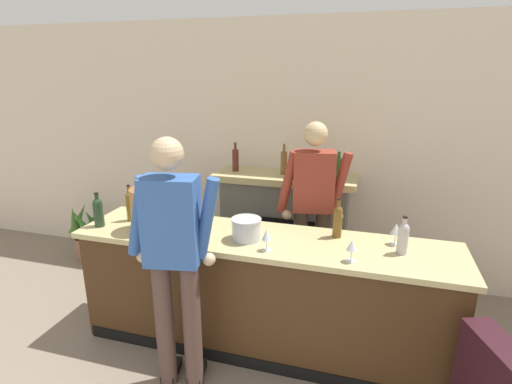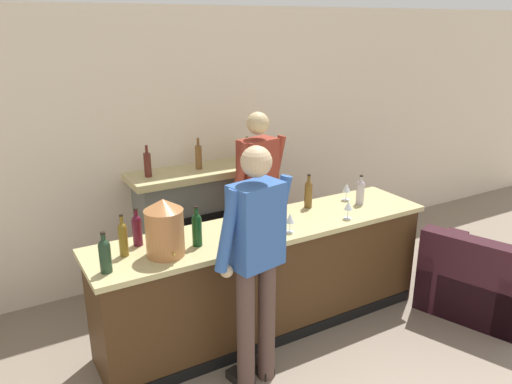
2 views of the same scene
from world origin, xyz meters
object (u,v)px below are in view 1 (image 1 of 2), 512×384
(wine_bottle_riesling_slim, at_px, (98,211))
(wine_glass_mid_counter, at_px, (396,230))
(potted_plant_corner, at_px, (85,233))
(ice_bucket_steel, at_px, (246,229))
(person_bartender, at_px, (312,211))
(wine_bottle_port_short, at_px, (338,220))
(person_customer, at_px, (174,257))
(wine_bottle_cabernet_heavy, at_px, (153,203))
(fireplace_stone, at_px, (284,226))
(wine_glass_front_left, at_px, (267,236))
(wine_bottle_burgundy_dark, at_px, (180,215))
(copper_dispenser, at_px, (148,204))
(wine_bottle_chardonnay_pale, at_px, (130,205))
(wine_glass_by_dispenser, at_px, (352,246))
(wine_bottle_rose_blush, at_px, (403,237))

(wine_bottle_riesling_slim, relative_size, wine_glass_mid_counter, 1.76)
(potted_plant_corner, height_order, ice_bucket_steel, ice_bucket_steel)
(person_bartender, bearing_deg, wine_glass_mid_counter, -34.85)
(wine_bottle_port_short, xyz_separation_m, wine_glass_mid_counter, (0.43, -0.02, -0.02))
(person_customer, xyz_separation_m, wine_bottle_port_short, (1.01, 0.77, 0.09))
(wine_bottle_cabernet_heavy, relative_size, wine_glass_mid_counter, 1.80)
(wine_glass_mid_counter, bearing_deg, wine_bottle_riesling_slim, -172.49)
(fireplace_stone, relative_size, wine_glass_front_left, 9.34)
(ice_bucket_steel, height_order, wine_bottle_burgundy_dark, wine_bottle_burgundy_dark)
(wine_bottle_cabernet_heavy, relative_size, wine_bottle_riesling_slim, 1.02)
(copper_dispenser, relative_size, wine_bottle_riesling_slim, 1.48)
(wine_glass_front_left, bearing_deg, person_customer, -144.84)
(wine_bottle_cabernet_heavy, xyz_separation_m, wine_glass_mid_counter, (2.04, -0.01, -0.02))
(person_bartender, bearing_deg, wine_bottle_riesling_slim, -154.51)
(ice_bucket_steel, height_order, wine_bottle_riesling_slim, wine_bottle_riesling_slim)
(copper_dispenser, xyz_separation_m, wine_bottle_chardonnay_pale, (-0.27, 0.14, -0.08))
(wine_bottle_chardonnay_pale, bearing_deg, wine_glass_by_dispenser, -7.79)
(potted_plant_corner, bearing_deg, wine_glass_mid_counter, -13.09)
(wine_bottle_burgundy_dark, bearing_deg, wine_bottle_rose_blush, 2.73)
(copper_dispenser, relative_size, ice_bucket_steel, 1.86)
(wine_bottle_chardonnay_pale, relative_size, wine_glass_front_left, 1.99)
(person_bartender, xyz_separation_m, copper_dispenser, (-1.22, -0.74, 0.19))
(wine_bottle_chardonnay_pale, height_order, wine_glass_by_dispenser, wine_bottle_chardonnay_pale)
(potted_plant_corner, xyz_separation_m, wine_glass_front_left, (2.61, -1.19, 0.77))
(person_customer, distance_m, copper_dispenser, 0.70)
(wine_bottle_riesling_slim, distance_m, wine_glass_by_dispenser, 2.06)
(wine_bottle_cabernet_heavy, xyz_separation_m, wine_glass_front_left, (1.14, -0.38, -0.02))
(wine_bottle_port_short, xyz_separation_m, wine_bottle_riesling_slim, (-1.93, -0.33, -0.01))
(person_bartender, bearing_deg, ice_bucket_steel, -119.65)
(wine_bottle_cabernet_heavy, xyz_separation_m, wine_bottle_rose_blush, (2.08, -0.15, -0.01))
(person_customer, bearing_deg, wine_bottle_chardonnay_pale, 139.62)
(wine_glass_mid_counter, bearing_deg, ice_bucket_steel, -168.41)
(wine_bottle_burgundy_dark, distance_m, wine_bottle_chardonnay_pale, 0.54)
(wine_bottle_rose_blush, height_order, wine_glass_front_left, wine_bottle_rose_blush)
(wine_bottle_port_short, bearing_deg, wine_bottle_cabernet_heavy, -179.46)
(copper_dispenser, xyz_separation_m, wine_glass_mid_counter, (1.91, 0.26, -0.10))
(fireplace_stone, bearing_deg, wine_bottle_riesling_slim, -134.34)
(copper_dispenser, distance_m, wine_bottle_cabernet_heavy, 0.31)
(person_customer, xyz_separation_m, wine_bottle_riesling_slim, (-0.92, 0.44, 0.08))
(wine_bottle_chardonnay_pale, bearing_deg, copper_dispenser, -27.69)
(fireplace_stone, height_order, wine_bottle_port_short, fireplace_stone)
(wine_bottle_riesling_slim, relative_size, wine_glass_by_dispenser, 1.87)
(copper_dispenser, relative_size, wine_bottle_burgundy_dark, 1.36)
(wine_bottle_riesling_slim, bearing_deg, person_bartender, 25.49)
(copper_dispenser, height_order, wine_bottle_chardonnay_pale, copper_dispenser)
(wine_glass_mid_counter, bearing_deg, wine_bottle_chardonnay_pale, -176.80)
(wine_bottle_riesling_slim, distance_m, wine_bottle_rose_blush, 2.40)
(wine_bottle_port_short, bearing_deg, person_bartender, 119.62)
(wine_bottle_port_short, bearing_deg, wine_bottle_riesling_slim, -170.23)
(potted_plant_corner, bearing_deg, wine_bottle_port_short, -14.48)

